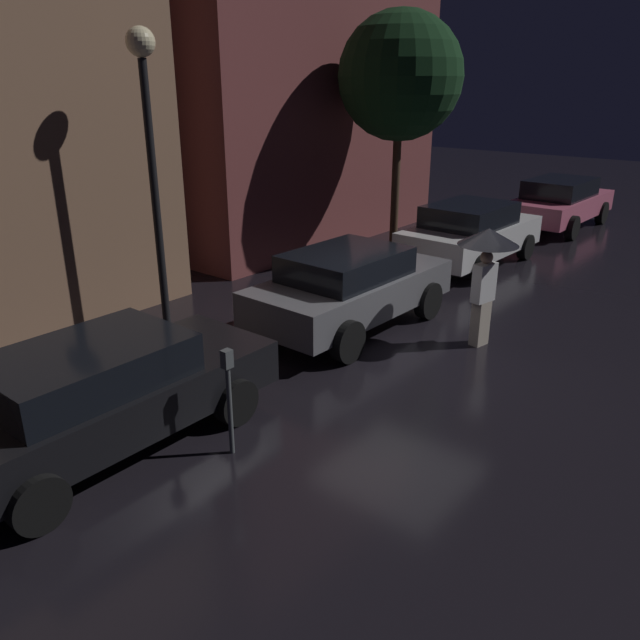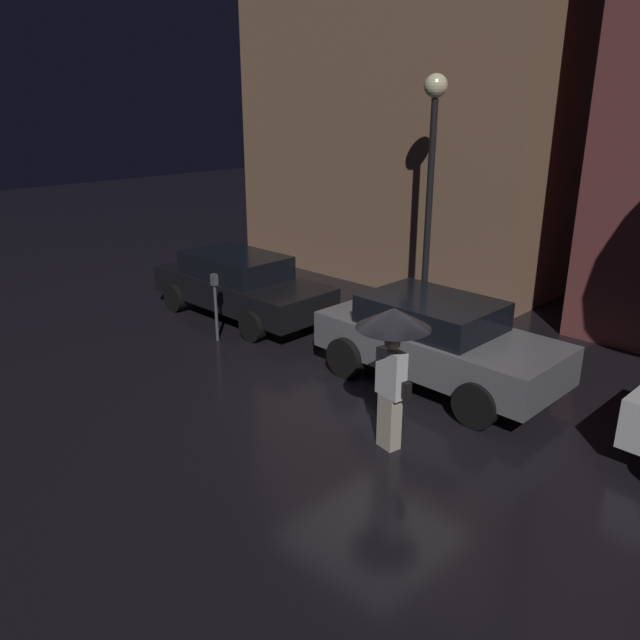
% 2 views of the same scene
% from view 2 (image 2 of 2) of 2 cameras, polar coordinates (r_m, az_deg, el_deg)
% --- Properties ---
extents(ground_plane, '(60.00, 60.00, 0.00)m').
position_cam_2_polar(ground_plane, '(9.90, 5.21, -7.67)').
color(ground_plane, black).
extents(building_facade_left, '(8.73, 3.00, 8.98)m').
position_cam_2_polar(building_facade_left, '(16.90, 7.09, 19.26)').
color(building_facade_left, '#8C664C').
rests_on(building_facade_left, ground).
extents(parked_car_black, '(4.34, 1.88, 1.37)m').
position_cam_2_polar(parked_car_black, '(13.73, -7.32, 3.29)').
color(parked_car_black, black).
rests_on(parked_car_black, ground).
extents(parked_car_grey, '(4.11, 1.97, 1.45)m').
position_cam_2_polar(parked_car_grey, '(10.48, 10.58, -1.73)').
color(parked_car_grey, slate).
rests_on(parked_car_grey, ground).
extents(pedestrian_with_umbrella, '(0.98, 0.98, 2.01)m').
position_cam_2_polar(pedestrian_with_umbrella, '(8.12, 6.67, -1.86)').
color(pedestrian_with_umbrella, beige).
rests_on(pedestrian_with_umbrella, ground).
extents(parking_meter, '(0.12, 0.10, 1.36)m').
position_cam_2_polar(parking_meter, '(12.29, -9.54, 1.80)').
color(parking_meter, '#4C5154').
rests_on(parking_meter, ground).
extents(street_lamp_near, '(0.47, 0.47, 5.00)m').
position_cam_2_polar(street_lamp_near, '(13.15, 10.23, 15.21)').
color(street_lamp_near, black).
rests_on(street_lamp_near, ground).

